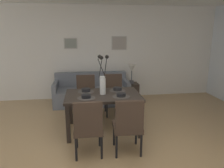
% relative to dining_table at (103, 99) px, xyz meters
% --- Properties ---
extents(ground_plane, '(9.00, 9.00, 0.00)m').
position_rel_dining_table_xyz_m(ground_plane, '(-0.09, -1.01, -0.65)').
color(ground_plane, tan).
extents(back_wall_panel, '(9.00, 0.10, 2.60)m').
position_rel_dining_table_xyz_m(back_wall_panel, '(-0.09, 2.24, 0.65)').
color(back_wall_panel, white).
rests_on(back_wall_panel, ground).
extents(dining_table, '(1.40, 0.91, 0.74)m').
position_rel_dining_table_xyz_m(dining_table, '(0.00, 0.00, 0.00)').
color(dining_table, black).
rests_on(dining_table, ground).
extents(dining_chair_near_left, '(0.44, 0.44, 0.92)m').
position_rel_dining_table_xyz_m(dining_chair_near_left, '(-0.30, -0.85, -0.14)').
color(dining_chair_near_left, '#3D2D23').
rests_on(dining_chair_near_left, ground).
extents(dining_chair_near_right, '(0.44, 0.44, 0.92)m').
position_rel_dining_table_xyz_m(dining_chair_near_right, '(-0.31, 0.87, -0.14)').
color(dining_chair_near_right, '#3D2D23').
rests_on(dining_chair_near_right, ground).
extents(dining_chair_far_left, '(0.46, 0.46, 0.92)m').
position_rel_dining_table_xyz_m(dining_chair_far_left, '(0.31, -0.87, -0.14)').
color(dining_chair_far_left, '#3D2D23').
rests_on(dining_chair_far_left, ground).
extents(dining_chair_far_right, '(0.44, 0.44, 0.92)m').
position_rel_dining_table_xyz_m(dining_chair_far_right, '(0.34, 0.89, -0.14)').
color(dining_chair_far_right, '#3D2D23').
rests_on(dining_chair_far_right, ground).
extents(centerpiece_vase, '(0.21, 0.23, 0.73)m').
position_rel_dining_table_xyz_m(centerpiece_vase, '(0.00, 0.00, 0.37)').
color(centerpiece_vase, white).
rests_on(centerpiece_vase, dining_table).
extents(placemat_near_left, '(0.32, 0.32, 0.01)m').
position_rel_dining_table_xyz_m(placemat_near_left, '(-0.32, -0.21, 0.09)').
color(placemat_near_left, '#4C4742').
rests_on(placemat_near_left, dining_table).
extents(bowl_near_left, '(0.17, 0.17, 0.07)m').
position_rel_dining_table_xyz_m(bowl_near_left, '(-0.32, -0.21, 0.13)').
color(bowl_near_left, black).
rests_on(bowl_near_left, dining_table).
extents(placemat_near_right, '(0.32, 0.32, 0.01)m').
position_rel_dining_table_xyz_m(placemat_near_right, '(-0.32, 0.21, 0.09)').
color(placemat_near_right, '#4C4742').
rests_on(placemat_near_right, dining_table).
extents(bowl_near_right, '(0.17, 0.17, 0.07)m').
position_rel_dining_table_xyz_m(bowl_near_right, '(-0.32, 0.21, 0.13)').
color(bowl_near_right, black).
rests_on(bowl_near_right, dining_table).
extents(placemat_far_left, '(0.32, 0.32, 0.01)m').
position_rel_dining_table_xyz_m(placemat_far_left, '(0.32, -0.21, 0.09)').
color(placemat_far_left, '#4C4742').
rests_on(placemat_far_left, dining_table).
extents(bowl_far_left, '(0.17, 0.17, 0.07)m').
position_rel_dining_table_xyz_m(bowl_far_left, '(0.32, -0.21, 0.13)').
color(bowl_far_left, black).
rests_on(bowl_far_left, dining_table).
extents(placemat_far_right, '(0.32, 0.32, 0.01)m').
position_rel_dining_table_xyz_m(placemat_far_right, '(0.32, 0.21, 0.09)').
color(placemat_far_right, '#4C4742').
rests_on(placemat_far_right, dining_table).
extents(bowl_far_right, '(0.17, 0.17, 0.07)m').
position_rel_dining_table_xyz_m(bowl_far_right, '(0.32, 0.21, 0.13)').
color(bowl_far_right, black).
rests_on(bowl_far_right, dining_table).
extents(sofa, '(1.96, 0.84, 0.80)m').
position_rel_dining_table_xyz_m(sofa, '(-0.15, 1.69, -0.37)').
color(sofa, slate).
rests_on(sofa, ground).
extents(side_table, '(0.36, 0.36, 0.52)m').
position_rel_dining_table_xyz_m(side_table, '(0.94, 1.64, -0.39)').
color(side_table, black).
rests_on(side_table, ground).
extents(table_lamp, '(0.22, 0.22, 0.51)m').
position_rel_dining_table_xyz_m(table_lamp, '(0.94, 1.64, 0.24)').
color(table_lamp, '#4C4C51').
rests_on(table_lamp, side_table).
extents(framed_picture_left, '(0.36, 0.03, 0.29)m').
position_rel_dining_table_xyz_m(framed_picture_left, '(-0.68, 2.17, 0.92)').
color(framed_picture_left, '#B2ADA3').
extents(framed_picture_center, '(0.43, 0.03, 0.38)m').
position_rel_dining_table_xyz_m(framed_picture_center, '(0.68, 2.17, 0.92)').
color(framed_picture_center, '#B2ADA3').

